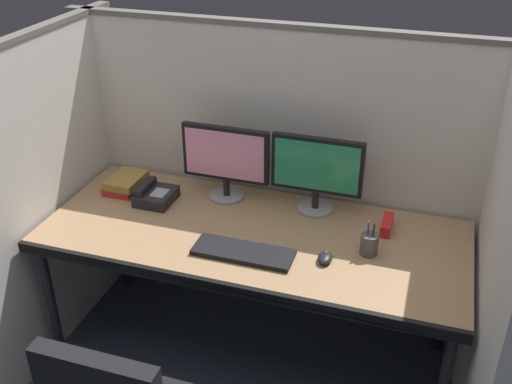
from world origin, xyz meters
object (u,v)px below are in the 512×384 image
at_px(desk, 252,243).
at_px(keyboard_main, 243,252).
at_px(monitor_right, 317,170).
at_px(computer_mouse, 325,258).
at_px(desk_phone, 155,195).
at_px(monitor_left, 226,158).
at_px(book_stack, 126,183).
at_px(pen_cup, 369,244).
at_px(red_stapler, 387,225).

xyz_separation_m(desk, keyboard_main, (0.02, -0.16, 0.06)).
bearing_deg(monitor_right, keyboard_main, -114.31).
xyz_separation_m(computer_mouse, desk_phone, (-0.90, 0.24, 0.02)).
xyz_separation_m(monitor_right, computer_mouse, (0.13, -0.39, -0.20)).
relative_size(monitor_left, book_stack, 2.00).
xyz_separation_m(monitor_left, book_stack, (-0.51, -0.08, -0.18)).
bearing_deg(monitor_right, computer_mouse, -71.19).
xyz_separation_m(desk, monitor_left, (-0.22, 0.28, 0.27)).
xyz_separation_m(computer_mouse, pen_cup, (0.16, 0.11, 0.03)).
height_order(keyboard_main, red_stapler, red_stapler).
bearing_deg(monitor_left, red_stapler, -4.44).
height_order(computer_mouse, red_stapler, red_stapler).
relative_size(computer_mouse, pen_cup, 0.61).
xyz_separation_m(keyboard_main, desk_phone, (-0.56, 0.30, 0.02)).
bearing_deg(desk, keyboard_main, -84.26).
bearing_deg(computer_mouse, red_stapler, 56.20).
xyz_separation_m(monitor_right, pen_cup, (0.30, -0.29, -0.17)).
bearing_deg(monitor_right, monitor_left, -178.18).
height_order(red_stapler, desk_phone, desk_phone).
distance_m(monitor_left, keyboard_main, 0.54).
bearing_deg(monitor_right, pen_cup, -43.77).
height_order(computer_mouse, book_stack, book_stack).
xyz_separation_m(monitor_left, monitor_right, (0.44, 0.01, 0.00)).
bearing_deg(keyboard_main, desk_phone, 152.00).
xyz_separation_m(keyboard_main, red_stapler, (0.55, 0.38, 0.02)).
distance_m(book_stack, pen_cup, 1.27).
relative_size(monitor_left, red_stapler, 2.87).
distance_m(desk, monitor_right, 0.45).
xyz_separation_m(computer_mouse, red_stapler, (0.21, 0.32, 0.01)).
relative_size(red_stapler, desk_phone, 0.79).
relative_size(desk, book_stack, 8.85).
bearing_deg(monitor_left, desk, -51.17).
bearing_deg(pen_cup, monitor_left, 159.87).
bearing_deg(red_stapler, desk, -159.43).
bearing_deg(monitor_right, desk, -127.45).
xyz_separation_m(book_stack, red_stapler, (1.30, 0.02, -0.01)).
height_order(monitor_right, pen_cup, monitor_right).
bearing_deg(desk, desk_phone, 166.35).
height_order(desk, monitor_left, monitor_left).
xyz_separation_m(desk, book_stack, (-0.73, 0.19, 0.09)).
xyz_separation_m(desk, monitor_right, (0.22, 0.29, 0.27)).
relative_size(desk, keyboard_main, 4.42).
distance_m(monitor_right, book_stack, 0.98).
xyz_separation_m(monitor_right, red_stapler, (0.35, -0.08, -0.19)).
distance_m(monitor_left, red_stapler, 0.82).
relative_size(book_stack, pen_cup, 1.36).
relative_size(desk, computer_mouse, 19.79).
height_order(monitor_right, red_stapler, monitor_right).
xyz_separation_m(monitor_left, keyboard_main, (0.24, -0.44, -0.20)).
xyz_separation_m(monitor_right, desk_phone, (-0.76, -0.16, -0.18)).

